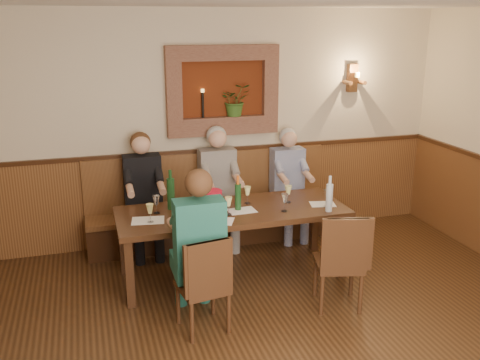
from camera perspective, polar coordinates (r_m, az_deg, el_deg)
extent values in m
cube|color=beige|center=(6.51, -3.62, 5.55)|extent=(6.00, 0.04, 2.80)
cube|color=#583219|center=(6.71, -3.45, -1.62)|extent=(6.00, 0.04, 1.10)
cube|color=#381E0F|center=(6.55, -3.53, 3.16)|extent=(6.02, 0.06, 0.05)
cube|color=#5E230D|center=(6.47, -1.91, 9.54)|extent=(1.00, 0.02, 0.70)
cube|color=brown|center=(6.39, -1.85, 13.41)|extent=(1.36, 0.12, 0.18)
cube|color=brown|center=(6.50, -1.77, 5.64)|extent=(1.36, 0.12, 0.18)
cube|color=brown|center=(6.31, -7.07, 9.24)|extent=(0.18, 0.12, 0.70)
cube|color=brown|center=(6.60, 3.22, 9.67)|extent=(0.18, 0.12, 0.70)
cube|color=brown|center=(6.48, -1.78, 6.60)|extent=(1.00, 0.14, 0.04)
imported|color=#33591E|center=(6.49, -0.50, 8.54)|extent=(0.35, 0.30, 0.39)
cylinder|color=black|center=(6.39, -3.98, 7.97)|extent=(0.03, 0.03, 0.30)
cylinder|color=#FFBF59|center=(6.37, -4.01, 9.48)|extent=(0.04, 0.04, 0.04)
cube|color=#583219|center=(7.05, 11.88, 10.61)|extent=(0.12, 0.08, 0.35)
cylinder|color=#583219|center=(6.95, 11.39, 10.13)|extent=(0.05, 0.18, 0.05)
cylinder|color=#583219|center=(7.04, 12.85, 10.13)|extent=(0.05, 0.18, 0.05)
cylinder|color=#FFBF59|center=(6.93, 12.41, 10.89)|extent=(0.06, 0.06, 0.06)
cube|color=#3B2211|center=(5.62, -0.83, -3.45)|extent=(2.40, 0.90, 0.06)
cube|color=#3B2211|center=(5.25, -11.70, -9.76)|extent=(0.08, 0.08, 0.69)
cube|color=#3B2211|center=(5.83, 10.93, -6.97)|extent=(0.08, 0.08, 0.69)
cube|color=#3B2211|center=(5.93, -12.37, -6.66)|extent=(0.08, 0.08, 0.69)
cube|color=#3B2211|center=(6.44, 7.94, -4.49)|extent=(0.08, 0.08, 0.69)
cube|color=#381E0F|center=(6.63, -2.96, -5.07)|extent=(3.00, 0.40, 0.40)
cube|color=#583219|center=(6.55, -2.99, -3.28)|extent=(3.00, 0.45, 0.06)
cube|color=#583219|center=(6.61, -3.42, 0.19)|extent=(3.00, 0.06, 0.66)
cube|color=#3B2211|center=(4.90, -3.97, -13.54)|extent=(0.44, 0.44, 0.38)
cube|color=#3B2211|center=(4.79, -4.02, -11.32)|extent=(0.46, 0.46, 0.05)
cube|color=#3B2211|center=(4.52, -3.21, -9.35)|extent=(0.40, 0.10, 0.48)
cube|color=#3B2211|center=(5.33, 10.32, -11.00)|extent=(0.49, 0.49, 0.41)
cube|color=#3B2211|center=(5.23, 10.45, -8.79)|extent=(0.52, 0.52, 0.05)
cube|color=#3B2211|center=(4.94, 11.08, -6.82)|extent=(0.42, 0.15, 0.51)
cube|color=black|center=(6.35, -9.87, -6.06)|extent=(0.43, 0.45, 0.45)
cube|color=black|center=(6.29, -10.37, 0.14)|extent=(0.43, 0.22, 0.56)
sphere|color=#D8A384|center=(6.15, -10.52, 3.72)|extent=(0.21, 0.21, 0.21)
sphere|color=#4C2D19|center=(6.20, -10.58, 4.00)|extent=(0.23, 0.23, 0.23)
cube|color=#534F4C|center=(6.49, -2.01, -5.29)|extent=(0.44, 0.46, 0.45)
cube|color=#534F4C|center=(6.44, -2.47, 0.87)|extent=(0.44, 0.23, 0.57)
sphere|color=#D8A384|center=(6.30, -2.42, 4.45)|extent=(0.22, 0.22, 0.22)
sphere|color=#B2B2B2|center=(6.34, -2.54, 4.73)|extent=(0.24, 0.24, 0.24)
cube|color=navy|center=(6.77, 5.42, -4.42)|extent=(0.40, 0.42, 0.45)
cube|color=navy|center=(6.71, 5.05, 1.20)|extent=(0.40, 0.21, 0.53)
sphere|color=#D8A384|center=(6.58, 5.26, 4.38)|extent=(0.20, 0.20, 0.20)
sphere|color=#B2B2B2|center=(6.62, 5.11, 4.63)|extent=(0.22, 0.22, 0.22)
cube|color=navy|center=(5.09, -4.60, -11.87)|extent=(0.44, 0.46, 0.45)
cube|color=navy|center=(4.64, -4.34, -5.51)|extent=(0.44, 0.23, 0.57)
sphere|color=#D8A384|center=(4.54, -4.56, -0.38)|extent=(0.22, 0.22, 0.22)
sphere|color=#4C2D19|center=(4.49, -4.43, -0.31)|extent=(0.24, 0.24, 0.24)
cylinder|color=red|center=(5.45, -3.06, -2.39)|extent=(0.26, 0.26, 0.25)
cylinder|color=#19471E|center=(5.55, -0.22, -1.83)|extent=(0.07, 0.07, 0.28)
cylinder|color=orange|center=(5.50, -0.22, 0.00)|extent=(0.03, 0.03, 0.09)
cylinder|color=#19471E|center=(5.62, -7.38, -1.47)|extent=(0.10, 0.10, 0.33)
cylinder|color=#19471E|center=(5.55, -7.46, 0.61)|extent=(0.04, 0.04, 0.09)
cylinder|color=silver|center=(5.59, 9.50, -1.89)|extent=(0.09, 0.09, 0.29)
cylinder|color=silver|center=(5.53, 9.59, -0.02)|extent=(0.04, 0.04, 0.09)
cube|color=white|center=(5.38, -9.78, -4.27)|extent=(0.35, 0.27, 0.00)
cube|color=white|center=(5.57, 0.21, -3.28)|extent=(0.29, 0.22, 0.00)
cube|color=white|center=(5.83, 8.79, -2.56)|extent=(0.30, 0.24, 0.00)
cube|color=white|center=(5.30, -2.37, -4.36)|extent=(0.36, 0.32, 0.00)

